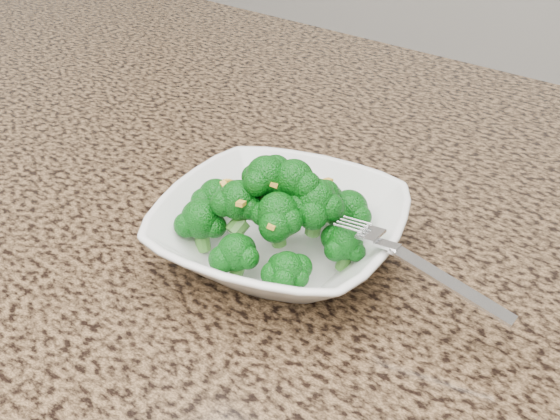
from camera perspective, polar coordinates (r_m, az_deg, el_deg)
The scene contains 5 objects.
granite_counter at distance 0.76m, azimuth -6.22°, elevation 0.90°, with size 1.64×1.04×0.03m, color brown.
bowl at distance 0.63m, azimuth 0.00°, elevation -1.79°, with size 0.22×0.22×0.05m, color white.
broccoli_pile at distance 0.60m, azimuth 0.00°, elevation 2.91°, with size 0.19×0.19×0.07m, color #0A5B0E, non-canonical shape.
garlic_topping at distance 0.58m, azimuth 0.00°, elevation 5.97°, with size 0.11×0.11×0.01m, color gold, non-canonical shape.
fork at distance 0.56m, azimuth 9.03°, elevation -2.98°, with size 0.17×0.03×0.01m, color silver, non-canonical shape.
Camera 1 is at (0.47, -0.16, 1.28)m, focal length 45.00 mm.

